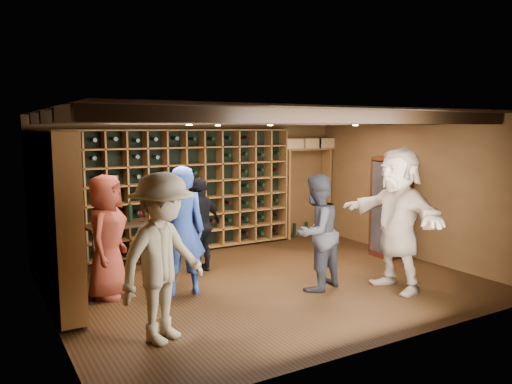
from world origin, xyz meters
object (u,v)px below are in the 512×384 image
guest_beige (398,219)px  tasting_table (119,229)px  man_blue_shirt (182,231)px  guest_khaki (163,258)px  guest_woman_black (201,225)px  man_grey_suit (316,232)px  display_cabinet (391,209)px  guest_red_floral (107,237)px

guest_beige → tasting_table: size_ratio=1.83×
man_blue_shirt → tasting_table: 1.56m
guest_khaki → guest_beige: bearing=-27.5°
tasting_table → guest_beige: bearing=-49.4°
man_blue_shirt → guest_woman_black: (0.66, 0.85, -0.13)m
man_blue_shirt → guest_beige: (2.73, -1.32, 0.12)m
man_blue_shirt → man_grey_suit: bearing=170.6°
tasting_table → man_blue_shirt: bearing=-80.3°
man_grey_suit → display_cabinet: bearing=-177.5°
guest_red_floral → guest_khaki: 1.73m
man_grey_suit → guest_woman_black: (-1.07, 1.60, -0.07)m
display_cabinet → guest_beige: guest_beige is taller
man_grey_suit → guest_khaki: size_ratio=0.90×
man_blue_shirt → guest_khaki: bearing=74.9°
man_grey_suit → man_blue_shirt: bearing=-41.0°
man_blue_shirt → tasting_table: man_blue_shirt is taller
man_blue_shirt → display_cabinet: bearing=-164.9°
guest_khaki → guest_red_floral: bearing=68.3°
display_cabinet → guest_woman_black: 3.43m
guest_red_floral → tasting_table: guest_red_floral is taller
display_cabinet → man_grey_suit: 2.42m
display_cabinet → guest_beige: size_ratio=0.86×
display_cabinet → man_blue_shirt: man_blue_shirt is taller
guest_woman_black → guest_khaki: size_ratio=0.83×
guest_beige → tasting_table: (-3.21, 2.79, -0.31)m
man_grey_suit → tasting_table: man_grey_suit is taller
man_grey_suit → guest_red_floral: size_ratio=0.98×
guest_woman_black → guest_beige: guest_beige is taller
display_cabinet → guest_beige: bearing=-132.3°
tasting_table → display_cabinet: bearing=-25.7°
guest_khaki → guest_woman_black: bearing=29.6°
display_cabinet → guest_woman_black: size_ratio=1.15×
guest_red_floral → tasting_table: (0.44, 1.09, -0.13)m
man_grey_suit → tasting_table: size_ratio=1.48×
display_cabinet → man_blue_shirt: bearing=-178.9°
display_cabinet → guest_khaki: (-4.74, -1.41, 0.06)m
guest_woman_black → tasting_table: bearing=-55.0°
guest_woman_black → man_blue_shirt: bearing=26.0°
man_blue_shirt → guest_beige: 3.03m
man_grey_suit → tasting_table: (-2.21, 2.22, -0.12)m
display_cabinet → man_blue_shirt: 4.00m
guest_woman_black → tasting_table: (-1.14, 0.62, -0.05)m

